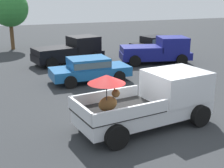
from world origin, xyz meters
TOP-DOWN VIEW (x-y plane):
  - ground_plane at (0.00, 0.00)m, footprint 80.00×80.00m
  - pickup_truck_main at (0.41, 0.04)m, footprint 5.23×2.72m
  - pickup_truck_red at (0.33, 11.25)m, footprint 5.05×2.84m
  - pickup_truck_far at (5.91, 8.97)m, footprint 5.11×3.13m
  - parked_sedan_near at (0.04, 6.39)m, footprint 4.31×2.00m
  - parked_sedan_far at (7.92, 12.66)m, footprint 4.55×2.56m
  - tree_by_lot at (-2.88, 18.55)m, footprint 3.13×3.13m

SIDE VIEW (x-z plane):
  - ground_plane at x=0.00m, z-range 0.00..0.00m
  - parked_sedan_near at x=0.04m, z-range 0.08..1.41m
  - parked_sedan_far at x=7.92m, z-range 0.08..1.41m
  - pickup_truck_red at x=0.33m, z-range -0.03..1.77m
  - pickup_truck_far at x=5.91m, z-range -0.03..1.77m
  - pickup_truck_main at x=0.41m, z-range -0.12..2.05m
  - tree_by_lot at x=-2.88m, z-range 0.95..6.01m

